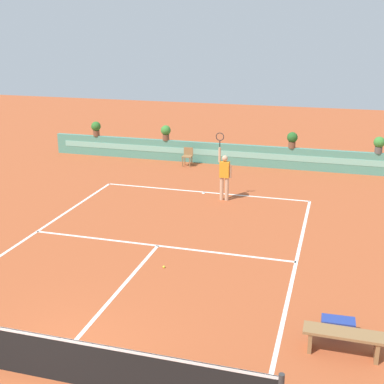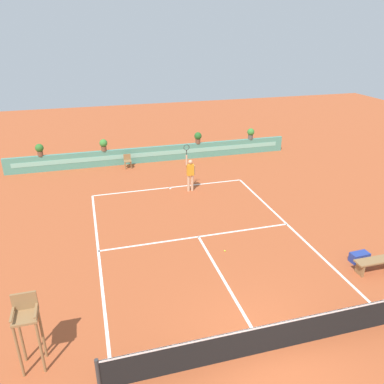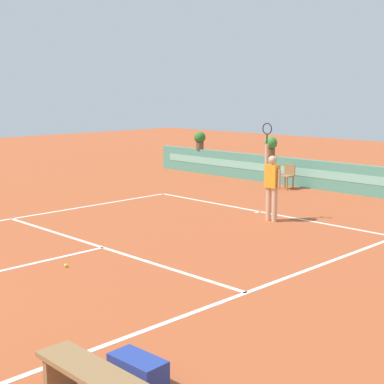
{
  "view_description": "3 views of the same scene",
  "coord_description": "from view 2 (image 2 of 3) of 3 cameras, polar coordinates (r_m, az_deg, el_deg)",
  "views": [
    {
      "loc": [
        4.97,
        -7.15,
        6.32
      ],
      "look_at": [
        0.39,
        8.78,
        1.0
      ],
      "focal_mm": 48.7,
      "sensor_mm": 36.0,
      "label": 1
    },
    {
      "loc": [
        -4.05,
        -6.98,
        8.18
      ],
      "look_at": [
        0.39,
        8.78,
        1.0
      ],
      "focal_mm": 35.92,
      "sensor_mm": 36.0,
      "label": 2
    },
    {
      "loc": [
        10.24,
        -0.99,
        3.41
      ],
      "look_at": [
        0.39,
        8.78,
        1.0
      ],
      "focal_mm": 54.78,
      "sensor_mm": 36.0,
      "label": 3
    }
  ],
  "objects": [
    {
      "name": "back_wall_barrier",
      "position": [
        24.93,
        -5.63,
        5.62
      ],
      "size": [
        18.0,
        0.21,
        1.0
      ],
      "color": "#4C8E7A",
      "rests_on": "ground"
    },
    {
      "name": "bench_courtside",
      "position": [
        15.38,
        25.65,
        -9.43
      ],
      "size": [
        1.6,
        0.44,
        0.51
      ],
      "color": "olive",
      "rests_on": "ground"
    },
    {
      "name": "court_lines",
      "position": [
        16.46,
        0.65,
        -6.11
      ],
      "size": [
        8.32,
        11.94,
        0.01
      ],
      "color": "white",
      "rests_on": "ground"
    },
    {
      "name": "tennis_player",
      "position": [
        20.12,
        -0.26,
        2.93
      ],
      "size": [
        0.62,
        0.22,
        2.58
      ],
      "color": "tan",
      "rests_on": "ground"
    },
    {
      "name": "tennis_ball_near_baseline",
      "position": [
        15.25,
        4.9,
        -8.7
      ],
      "size": [
        0.07,
        0.07,
        0.07
      ],
      "primitive_type": "sphere",
      "color": "#CCE033",
      "rests_on": "ground"
    },
    {
      "name": "potted_plant_far_left",
      "position": [
        24.49,
        -21.7,
        5.94
      ],
      "size": [
        0.48,
        0.48,
        0.72
      ],
      "color": "brown",
      "rests_on": "back_wall_barrier"
    },
    {
      "name": "gear_bag",
      "position": [
        15.86,
        23.6,
        -8.85
      ],
      "size": [
        0.71,
        0.39,
        0.36
      ],
      "primitive_type": "cube",
      "rotation": [
        0.0,
        0.0,
        0.04
      ],
      "color": "navy",
      "rests_on": "ground"
    },
    {
      "name": "net",
      "position": [
        11.13,
        11.09,
        -20.42
      ],
      "size": [
        8.92,
        0.1,
        1.0
      ],
      "color": "#333333",
      "rests_on": "ground"
    },
    {
      "name": "potted_plant_far_right",
      "position": [
        26.58,
        8.72,
        8.66
      ],
      "size": [
        0.48,
        0.48,
        0.72
      ],
      "color": "#514C47",
      "rests_on": "back_wall_barrier"
    },
    {
      "name": "ground_plane",
      "position": [
        15.87,
        1.39,
        -7.36
      ],
      "size": [
        60.0,
        60.0,
        0.0
      ],
      "primitive_type": "plane",
      "color": "#A84C28"
    },
    {
      "name": "potted_plant_right",
      "position": [
        25.31,
        0.89,
        8.17
      ],
      "size": [
        0.48,
        0.48,
        0.72
      ],
      "color": "brown",
      "rests_on": "back_wall_barrier"
    },
    {
      "name": "potted_plant_left",
      "position": [
        24.35,
        -13.01,
        6.93
      ],
      "size": [
        0.48,
        0.48,
        0.72
      ],
      "color": "brown",
      "rests_on": "back_wall_barrier"
    },
    {
      "name": "ball_kid_chair",
      "position": [
        24.02,
        -9.55,
        4.64
      ],
      "size": [
        0.44,
        0.44,
        0.85
      ],
      "color": "olive",
      "rests_on": "ground"
    },
    {
      "name": "umpire_chair",
      "position": [
        10.88,
        -23.25,
        -17.57
      ],
      "size": [
        0.6,
        0.6,
        2.14
      ],
      "color": "olive",
      "rests_on": "ground"
    }
  ]
}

